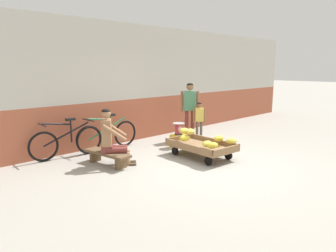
% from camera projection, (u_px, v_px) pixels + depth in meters
% --- Properties ---
extents(ground_plane, '(80.00, 80.00, 0.00)m').
position_uv_depth(ground_plane, '(209.00, 165.00, 6.30)').
color(ground_plane, '#A39E93').
extents(back_wall, '(16.00, 0.30, 3.04)m').
position_uv_depth(back_wall, '(120.00, 84.00, 8.08)').
color(back_wall, '#A35138').
rests_on(back_wall, ground).
extents(banana_cart, '(0.95, 1.50, 0.36)m').
position_uv_depth(banana_cart, '(201.00, 146.00, 6.84)').
color(banana_cart, '#8E6B47').
rests_on(banana_cart, ground).
extents(banana_pile, '(0.88, 1.21, 0.26)m').
position_uv_depth(banana_pile, '(204.00, 138.00, 6.63)').
color(banana_pile, gold).
rests_on(banana_pile, banana_cart).
extents(low_bench, '(0.43, 1.13, 0.27)m').
position_uv_depth(low_bench, '(107.00, 155.00, 6.30)').
color(low_bench, brown).
rests_on(low_bench, ground).
extents(vendor_seated, '(0.74, 0.69, 1.14)m').
position_uv_depth(vendor_seated, '(111.00, 137.00, 6.24)').
color(vendor_seated, '#9E704C').
rests_on(vendor_seated, ground).
extents(plastic_crate, '(0.36, 0.28, 0.30)m').
position_uv_depth(plastic_crate, '(179.00, 141.00, 7.78)').
color(plastic_crate, gold).
rests_on(plastic_crate, ground).
extents(weighing_scale, '(0.30, 0.30, 0.29)m').
position_uv_depth(weighing_scale, '(179.00, 129.00, 7.73)').
color(weighing_scale, '#28282D').
rests_on(weighing_scale, plastic_crate).
extents(bicycle_near_left, '(1.66, 0.48, 0.86)m').
position_uv_depth(bicycle_near_left, '(67.00, 141.00, 6.82)').
color(bicycle_near_left, black).
rests_on(bicycle_near_left, ground).
extents(bicycle_far_left, '(1.66, 0.48, 0.86)m').
position_uv_depth(bicycle_far_left, '(108.00, 135.00, 7.43)').
color(bicycle_far_left, black).
rests_on(bicycle_far_left, ground).
extents(customer_adult, '(0.36, 0.38, 1.53)m').
position_uv_depth(customer_adult, '(190.00, 105.00, 8.38)').
color(customer_adult, brown).
rests_on(customer_adult, ground).
extents(customer_child, '(0.25, 0.25, 1.04)m').
position_uv_depth(customer_child, '(199.00, 117.00, 8.23)').
color(customer_child, brown).
rests_on(customer_child, ground).
extents(shopping_bag, '(0.18, 0.12, 0.24)m').
position_uv_depth(shopping_bag, '(191.00, 144.00, 7.58)').
color(shopping_bag, green).
rests_on(shopping_bag, ground).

